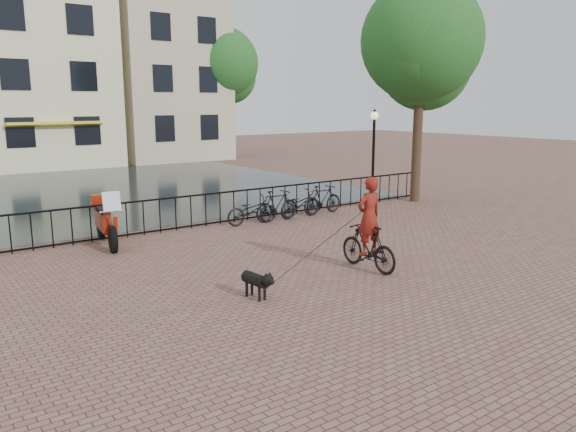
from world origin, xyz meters
TOP-DOWN VIEW (x-y plane):
  - ground at (0.00, 0.00)m, footprint 100.00×100.00m
  - canal_water at (0.00, 17.30)m, footprint 20.00×20.00m
  - railing at (0.00, 8.00)m, footprint 20.00×0.05m
  - canal_house_mid at (0.50, 30.00)m, footprint 8.00×9.50m
  - canal_house_right at (8.50, 30.00)m, footprint 7.00×9.00m
  - tree_near_right at (9.20, 7.30)m, footprint 4.48×4.48m
  - tree_far_right at (12.00, 27.00)m, footprint 4.76×4.76m
  - lamp_post at (7.20, 7.60)m, footprint 0.30×0.30m
  - cyclist at (1.34, 1.74)m, footprint 0.79×1.83m
  - dog at (-1.78, 1.62)m, footprint 0.38×0.91m
  - motorcycle at (-2.76, 7.45)m, footprint 0.85×2.32m
  - parked_bike_0 at (1.80, 7.40)m, footprint 1.76×0.72m
  - parked_bike_1 at (2.75, 7.40)m, footprint 1.69×0.57m
  - parked_bike_2 at (3.70, 7.40)m, footprint 1.76×0.75m
  - parked_bike_3 at (4.65, 7.40)m, footprint 1.69×0.56m

SIDE VIEW (x-z plane):
  - ground at x=0.00m, z-range 0.00..0.00m
  - canal_water at x=0.00m, z-range 0.00..0.00m
  - dog at x=-1.78m, z-range 0.00..0.60m
  - parked_bike_0 at x=1.80m, z-range 0.00..0.90m
  - parked_bike_2 at x=3.70m, z-range 0.00..0.90m
  - parked_bike_1 at x=2.75m, z-range 0.00..1.00m
  - parked_bike_3 at x=4.65m, z-range 0.00..1.00m
  - railing at x=0.00m, z-range -0.01..1.02m
  - motorcycle at x=-2.76m, z-range 0.00..1.62m
  - cyclist at x=1.34m, z-range -0.30..2.20m
  - lamp_post at x=7.20m, z-range 0.65..4.10m
  - canal_house_mid at x=0.50m, z-range 0.00..11.80m
  - tree_near_right at x=9.20m, z-range 1.85..10.09m
  - tree_far_right at x=12.00m, z-range 1.97..10.73m
  - canal_house_right at x=8.50m, z-range 0.00..13.30m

